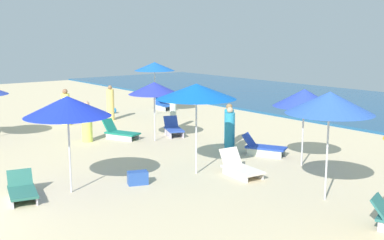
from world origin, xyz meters
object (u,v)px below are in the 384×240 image
Objects in this scene: lounge_chair_0_1 at (173,129)px; lounge_chair_4_0 at (263,147)px; beachgoer_5 at (110,104)px; umbrella_6 at (196,91)px; beachgoer_3 at (229,126)px; beachgoer_6 at (230,131)px; lounge_chair_0_0 at (120,132)px; umbrella_3 at (330,103)px; cooler_box_1 at (138,178)px; beachgoer_2 at (173,112)px; beach_ball_0 at (113,110)px; lounge_chair_6_0 at (240,168)px; umbrella_5 at (155,66)px; beachgoer_1 at (66,108)px; umbrella_0 at (154,88)px; umbrella_4 at (304,98)px; beachgoer_0 at (87,123)px; lounge_chair_1_0 at (22,190)px; umbrella_1 at (67,106)px; lounge_chair_5_0 at (164,105)px.

lounge_chair_0_1 is 4.58m from lounge_chair_4_0.
beachgoer_5 is at bearing 115.13° from lounge_chair_0_1.
umbrella_6 is 4.37m from beachgoer_3.
beachgoer_6 is (3.51, -0.11, 0.47)m from lounge_chair_0_1.
lounge_chair_0_0 is 0.59× the size of umbrella_6.
umbrella_3 is 5.00× the size of cooler_box_1.
beachgoer_2 is at bearing 149.78° from umbrella_6.
cooler_box_1 reaches higher than beach_ball_0.
beach_ball_0 is at bearing 84.34° from lounge_chair_6_0.
lounge_chair_0_0 is at bearing -47.21° from umbrella_5.
beachgoer_1 is at bearing -81.46° from cooler_box_1.
lounge_chair_4_0 is at bearing -160.36° from beachgoer_1.
beachgoer_2 reaches higher than lounge_chair_4_0.
umbrella_0 is 0.86× the size of umbrella_6.
umbrella_6 is at bearing -112.88° from umbrella_4.
umbrella_3 is 3.61m from lounge_chair_6_0.
umbrella_5 is 1.70× the size of beachgoer_0.
lounge_chair_1_0 is at bearing 148.68° from lounge_chair_4_0.
umbrella_3 reaches higher than umbrella_5.
umbrella_3 is 10.09m from beachgoer_0.
beach_ball_0 is at bearing 146.16° from umbrella_1.
lounge_chair_0_1 is 1.46m from beachgoer_2.
lounge_chair_0_0 is 0.99× the size of beachgoer_6.
beachgoer_2 is 7.92m from cooler_box_1.
umbrella_4 reaches higher than beachgoer_0.
beachgoer_3 is at bearing 159.51° from umbrella_3.
lounge_chair_1_0 reaches higher than cooler_box_1.
beachgoer_2 is at bearing 76.48° from lounge_chair_0_1.
lounge_chair_6_0 is at bearing 42.79° from umbrella_6.
lounge_chair_4_0 is 5.69m from beachgoer_2.
lounge_chair_0_1 is 0.55× the size of umbrella_1.
umbrella_6 is at bearing 30.74° from beachgoer_5.
umbrella_4 is 1.64× the size of lounge_chair_6_0.
beachgoer_2 reaches higher than beachgoer_0.
lounge_chair_5_0 is (-10.48, 3.14, 0.00)m from lounge_chair_4_0.
umbrella_5 is 11.70m from lounge_chair_6_0.
beachgoer_3 reaches higher than lounge_chair_5_0.
lounge_chair_0_1 is 6.54m from cooler_box_1.
beachgoer_6 is at bearing 14.93° from beachgoer_3.
beachgoer_6 is at bearing 18.74° from umbrella_0.
cooler_box_1 is at bearing -38.74° from umbrella_0.
umbrella_3 is at bearing -40.80° from umbrella_4.
lounge_chair_4_0 reaches higher than cooler_box_1.
beachgoer_1 reaches higher than lounge_chair_1_0.
umbrella_1 is at bearing 150.08° from lounge_chair_4_0.
umbrella_4 reaches higher than lounge_chair_0_0.
umbrella_4 is (7.01, 2.57, 1.91)m from lounge_chair_0_0.
beachgoer_6 is at bearing -89.35° from lounge_chair_0_0.
beachgoer_5 reaches higher than lounge_chair_6_0.
lounge_chair_0_1 is 6.56m from beach_ball_0.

